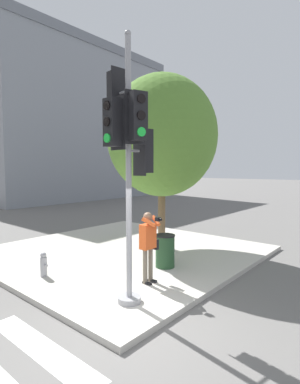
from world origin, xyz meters
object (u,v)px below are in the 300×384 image
(traffic_signal_pole, at_px, (128,143))
(street_tree, at_px, (162,136))
(fire_hydrant, at_px, (44,264))
(person_photographer, at_px, (149,240))
(trash_bin, at_px, (165,251))

(traffic_signal_pole, relative_size, street_tree, 0.91)
(traffic_signal_pole, bearing_deg, fire_hydrant, 97.05)
(person_photographer, xyz_separation_m, trash_bin, (1.18, 0.40, -0.58))
(fire_hydrant, bearing_deg, trash_bin, -36.34)
(trash_bin, bearing_deg, street_tree, 40.62)
(traffic_signal_pole, distance_m, person_photographer, 2.54)
(person_photographer, bearing_deg, street_tree, 32.63)
(person_photographer, relative_size, trash_bin, 1.88)
(person_photographer, xyz_separation_m, fire_hydrant, (-1.44, 2.33, -0.73))
(traffic_signal_pole, xyz_separation_m, person_photographer, (1.10, 0.40, -2.25))
(traffic_signal_pole, xyz_separation_m, street_tree, (3.92, 2.21, 0.60))
(traffic_signal_pole, xyz_separation_m, fire_hydrant, (-0.34, 2.73, -2.98))
(street_tree, bearing_deg, traffic_signal_pole, -150.61)
(street_tree, distance_m, trash_bin, 4.05)
(fire_hydrant, bearing_deg, street_tree, -7.03)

